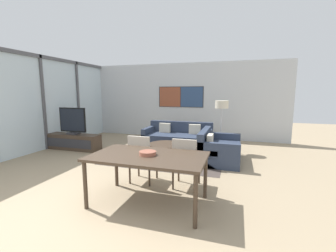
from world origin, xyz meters
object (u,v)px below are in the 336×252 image
(dining_chair_left, at_px, (142,156))
(television, at_px, (73,121))
(dining_table, at_px, (148,160))
(fruit_bowl, at_px, (148,153))
(sofa_main, at_px, (178,139))
(tv_console, at_px, (74,142))
(dining_chair_centre, at_px, (186,160))
(sofa_side, at_px, (217,150))
(floor_lamp, at_px, (222,108))
(coffee_table, at_px, (166,147))

(dining_chair_left, bearing_deg, television, 150.25)
(dining_table, relative_size, dining_chair_left, 1.90)
(dining_table, distance_m, dining_chair_left, 0.85)
(fruit_bowl, bearing_deg, sofa_main, 97.51)
(television, distance_m, dining_chair_left, 3.49)
(tv_console, xyz_separation_m, sofa_main, (2.95, 1.26, 0.03))
(television, bearing_deg, dining_chair_left, -29.75)
(dining_chair_centre, height_order, fruit_bowl, dining_chair_centre)
(television, bearing_deg, dining_table, -35.33)
(sofa_side, xyz_separation_m, dining_chair_centre, (-0.38, -1.87, 0.26))
(sofa_main, distance_m, dining_chair_centre, 3.14)
(television, xyz_separation_m, sofa_side, (4.26, 0.14, -0.59))
(dining_chair_left, bearing_deg, dining_chair_centre, -0.84)
(dining_table, distance_m, dining_chair_centre, 0.84)
(tv_console, height_order, floor_lamp, floor_lamp)
(coffee_table, distance_m, fruit_bowl, 2.50)
(tv_console, distance_m, dining_table, 4.25)
(sofa_main, bearing_deg, dining_chair_centre, -72.89)
(coffee_table, height_order, dining_chair_left, dining_chair_left)
(television, bearing_deg, sofa_main, 23.04)
(sofa_side, height_order, floor_lamp, floor_lamp)
(television, relative_size, coffee_table, 0.99)
(sofa_main, distance_m, floor_lamp, 1.67)
(sofa_side, xyz_separation_m, dining_chair_left, (-1.24, -1.86, 0.26))
(tv_console, xyz_separation_m, sofa_side, (4.26, 0.14, 0.03))
(coffee_table, xyz_separation_m, floor_lamp, (1.32, 1.13, 0.99))
(dining_chair_left, bearing_deg, tv_console, 150.26)
(sofa_side, relative_size, dining_chair_left, 1.56)
(dining_chair_left, height_order, fruit_bowl, dining_chair_left)
(tv_console, relative_size, television, 1.85)
(television, relative_size, dining_table, 0.51)
(dining_chair_centre, bearing_deg, fruit_bowl, -121.67)
(coffee_table, distance_m, dining_chair_centre, 1.94)
(dining_table, bearing_deg, sofa_main, 97.59)
(television, xyz_separation_m, coffee_table, (2.95, -0.04, -0.57))
(television, relative_size, dining_chair_centre, 0.98)
(sofa_main, bearing_deg, dining_chair_left, -88.75)
(dining_table, distance_m, floor_lamp, 3.68)
(tv_console, distance_m, coffee_table, 2.95)
(tv_console, relative_size, sofa_side, 1.16)
(dining_chair_centre, xyz_separation_m, fruit_bowl, (-0.43, -0.70, 0.28))
(tv_console, height_order, dining_chair_left, dining_chair_left)
(sofa_side, xyz_separation_m, dining_table, (-0.81, -2.58, 0.44))
(tv_console, xyz_separation_m, television, (0.00, 0.00, 0.62))
(sofa_main, bearing_deg, fruit_bowl, -82.49)
(sofa_side, height_order, fruit_bowl, fruit_bowl)
(television, xyz_separation_m, floor_lamp, (4.27, 1.09, 0.42))
(dining_chair_left, height_order, floor_lamp, floor_lamp)
(dining_table, height_order, dining_chair_centre, dining_chair_centre)
(sofa_side, bearing_deg, dining_chair_left, 146.31)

